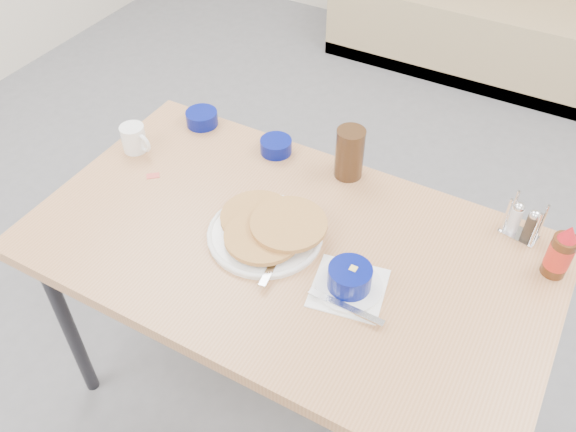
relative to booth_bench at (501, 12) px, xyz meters
The scene contains 11 objects.
booth_bench is the anchor object (origin of this frame).
dining_table 2.56m from the booth_bench, 90.00° to the right, with size 1.40×0.80×0.76m.
pancake_plate 2.57m from the booth_bench, 91.43° to the right, with size 0.32×0.33×0.06m.
coffee_mug 2.53m from the booth_bench, 104.37° to the right, with size 0.11×0.08×0.09m.
grits_setting 2.64m from the booth_bench, 85.44° to the right, with size 0.23×0.21×0.08m.
creamer_bowl 2.30m from the booth_bench, 103.20° to the right, with size 0.10×0.10×0.05m.
butter_bowl 2.26m from the booth_bench, 95.87° to the right, with size 0.10×0.10×0.04m.
amber_tumbler 2.25m from the booth_bench, 89.54° to the right, with size 0.09×0.09×0.16m, color #362111.
condiment_caddy 2.31m from the booth_bench, 76.40° to the right, with size 0.11×0.08×0.12m.
syrup_bottle 2.43m from the booth_bench, 74.40° to the right, with size 0.06×0.06×0.16m.
sugar_wrapper 2.57m from the booth_bench, 101.19° to the right, with size 0.04×0.02×0.00m, color #D44E46.
Camera 1 is at (0.54, -0.73, 1.95)m, focal length 38.00 mm.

